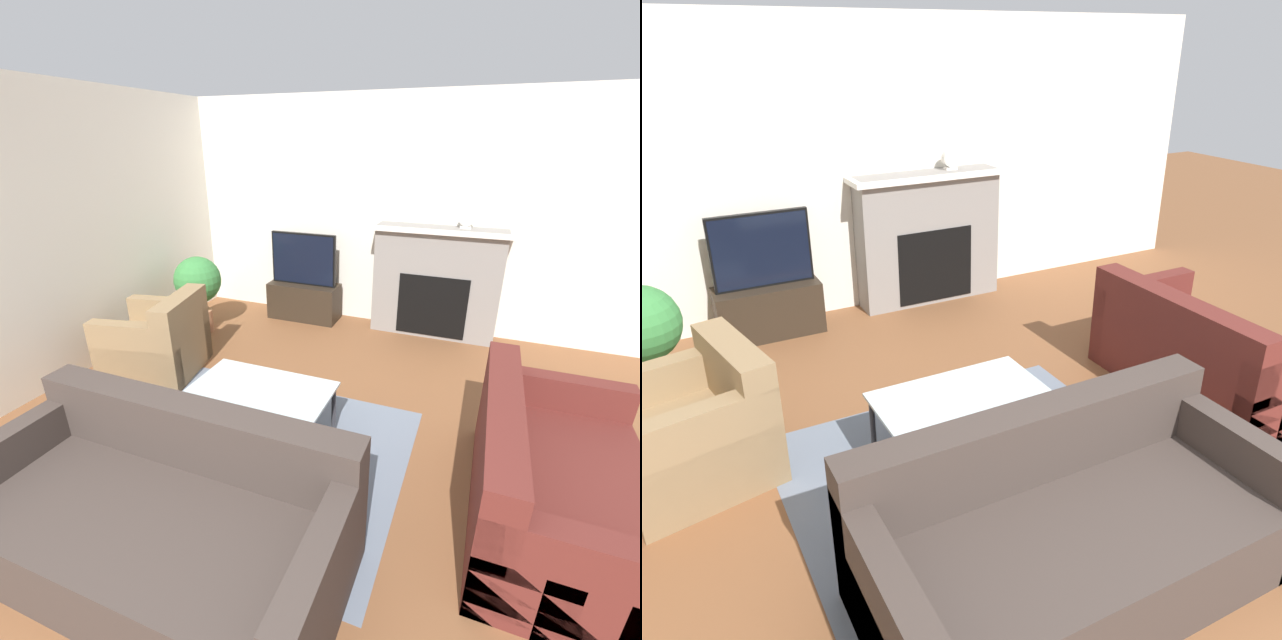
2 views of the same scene
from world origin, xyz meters
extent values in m
cube|color=silver|center=(0.00, 4.81, 1.35)|extent=(7.95, 0.06, 2.70)
cube|color=silver|center=(-2.51, 2.39, 1.35)|extent=(0.06, 7.78, 2.70)
cube|color=slate|center=(-0.25, 1.92, 0.00)|extent=(2.27, 1.90, 0.00)
cube|color=gray|center=(0.71, 4.62, 0.65)|extent=(1.43, 0.32, 1.30)
cube|color=black|center=(0.71, 4.46, 0.40)|extent=(0.79, 0.01, 0.73)
cube|color=white|center=(0.71, 4.59, 1.27)|extent=(1.55, 0.38, 0.05)
cube|color=#2D2319|center=(-0.93, 4.51, 0.24)|extent=(0.91, 0.38, 0.47)
cube|color=black|center=(-0.93, 4.51, 0.80)|extent=(0.85, 0.05, 0.66)
cube|color=black|center=(-0.93, 4.48, 0.80)|extent=(0.81, 0.01, 0.62)
cube|color=#3D332D|center=(-0.25, 0.90, 0.21)|extent=(2.08, 0.97, 0.42)
cube|color=#3D332D|center=(-0.25, 1.29, 0.62)|extent=(2.08, 0.20, 0.40)
cube|color=#3D332D|center=(-1.22, 0.90, 0.33)|extent=(0.14, 0.97, 0.66)
cube|color=#3D332D|center=(0.72, 0.90, 0.33)|extent=(0.14, 0.97, 0.66)
cube|color=#5B231E|center=(1.81, 2.00, 0.21)|extent=(0.96, 1.57, 0.42)
cube|color=#5B231E|center=(1.43, 2.00, 0.62)|extent=(0.20, 1.57, 0.40)
cube|color=#5B231E|center=(1.81, 1.28, 0.33)|extent=(0.96, 0.14, 0.66)
cube|color=#5B231E|center=(1.81, 2.71, 0.33)|extent=(0.96, 0.14, 0.66)
cube|color=#8C704C|center=(-1.78, 2.67, 0.21)|extent=(0.99, 0.98, 0.42)
cube|color=#8C704C|center=(-1.46, 2.74, 0.62)|extent=(0.37, 0.84, 0.40)
cube|color=#8C704C|center=(-1.85, 3.00, 0.33)|extent=(0.85, 0.31, 0.66)
cube|color=#8C704C|center=(-1.71, 2.34, 0.33)|extent=(0.85, 0.31, 0.66)
cylinder|color=#333338|center=(-0.74, 1.75, 0.22)|extent=(0.04, 0.04, 0.43)
cylinder|color=#333338|center=(0.25, 1.75, 0.22)|extent=(0.04, 0.04, 0.43)
cylinder|color=#333338|center=(-0.74, 2.36, 0.22)|extent=(0.04, 0.04, 0.43)
cylinder|color=#333338|center=(0.25, 2.36, 0.22)|extent=(0.04, 0.04, 0.43)
cube|color=silver|center=(-0.25, 2.06, 0.44)|extent=(1.07, 0.70, 0.02)
cylinder|color=#AD704C|center=(-1.94, 3.67, 0.14)|extent=(0.27, 0.27, 0.27)
cylinder|color=#4C3823|center=(-1.94, 3.67, 0.35)|extent=(0.03, 0.03, 0.17)
sphere|color=#387F3D|center=(-1.94, 3.67, 0.66)|extent=(0.55, 0.55, 0.55)
cube|color=beige|center=(0.97, 4.62, 1.31)|extent=(0.12, 0.07, 0.03)
cylinder|color=beige|center=(0.97, 4.62, 1.41)|extent=(0.17, 0.07, 0.17)
cylinder|color=white|center=(0.97, 4.58, 1.41)|extent=(0.14, 0.00, 0.14)
camera|label=1|loc=(1.19, -0.34, 2.20)|focal=24.00mm
camera|label=2|loc=(-1.79, -0.84, 2.48)|focal=35.00mm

